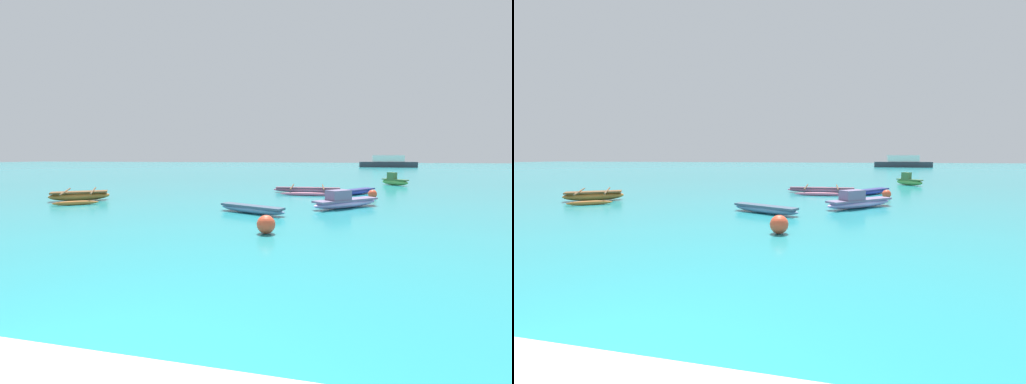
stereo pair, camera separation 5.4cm
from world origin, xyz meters
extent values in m
ellipsoid|color=#5D81AA|center=(-0.77, 10.68, 0.16)|extent=(2.96, 1.66, 0.31)
cube|color=#40536A|center=(-0.77, 10.68, 0.27)|extent=(2.73, 1.54, 0.08)
ellipsoid|color=#B1682A|center=(-9.94, 12.41, 0.23)|extent=(2.69, 2.18, 0.46)
cube|color=brown|center=(-9.94, 12.41, 0.42)|extent=(2.49, 2.03, 0.08)
cylinder|color=brown|center=(-9.44, 12.76, 0.48)|extent=(1.92, 2.76, 0.07)
cylinder|color=brown|center=(-10.45, 12.06, 0.48)|extent=(1.92, 2.76, 0.07)
ellipsoid|color=#B1682A|center=(-10.88, 13.77, 0.10)|extent=(1.67, 1.23, 0.20)
ellipsoid|color=#B1682A|center=(-9.01, 11.05, 0.10)|extent=(1.67, 1.23, 0.20)
ellipsoid|color=#BF6284|center=(0.74, 18.74, 0.16)|extent=(4.17, 0.72, 0.32)
cube|color=#764255|center=(0.74, 18.74, 0.28)|extent=(3.83, 0.68, 0.08)
cylinder|color=brown|center=(1.67, 18.79, 0.34)|extent=(0.27, 3.40, 0.07)
cylinder|color=brown|center=(-0.19, 18.68, 0.34)|extent=(0.27, 3.40, 0.07)
ellipsoid|color=#BF6284|center=(0.64, 20.44, 0.10)|extent=(2.98, 0.38, 0.20)
ellipsoid|color=#BF6284|center=(0.84, 17.04, 0.10)|extent=(2.98, 0.38, 0.20)
ellipsoid|color=#BB9EE1|center=(2.81, 12.96, 0.19)|extent=(3.02, 2.97, 0.37)
cube|color=slate|center=(2.81, 12.96, 0.33)|extent=(2.79, 2.75, 0.08)
cube|color=slate|center=(2.49, 12.65, 0.58)|extent=(1.12, 1.11, 0.41)
ellipsoid|color=#3238B0|center=(3.53, 18.37, 0.15)|extent=(2.55, 3.14, 0.30)
cube|color=navy|center=(3.53, 18.37, 0.26)|extent=(2.36, 2.91, 0.08)
ellipsoid|color=#5DA750|center=(6.80, 25.61, 0.23)|extent=(1.91, 1.94, 0.46)
cube|color=#406838|center=(6.80, 25.61, 0.42)|extent=(1.77, 1.79, 0.08)
cube|color=#406838|center=(6.60, 25.81, 0.72)|extent=(0.73, 0.74, 0.51)
sphere|color=#E54C2D|center=(0.45, 7.37, 0.27)|extent=(0.53, 0.53, 0.53)
sphere|color=#E54C2D|center=(4.27, 16.63, 0.23)|extent=(0.46, 0.46, 0.46)
cube|color=#2D333D|center=(12.73, 71.42, 0.54)|extent=(10.87, 2.39, 1.09)
cube|color=white|center=(12.73, 71.42, 1.74)|extent=(5.98, 2.03, 1.30)
camera|label=1|loc=(2.31, -1.98, 2.18)|focal=24.00mm
camera|label=2|loc=(2.36, -1.97, 2.18)|focal=24.00mm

